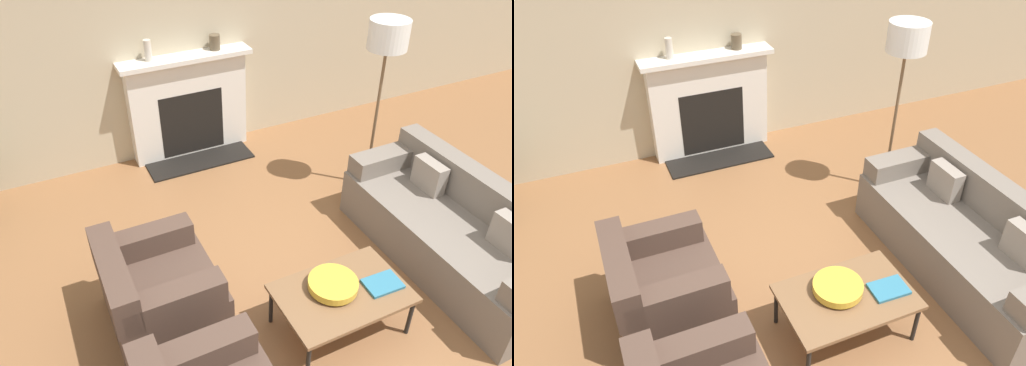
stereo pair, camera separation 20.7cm
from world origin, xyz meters
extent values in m
plane|color=brown|center=(0.00, 0.00, 0.00)|extent=(18.00, 18.00, 0.00)
cube|color=#BCAD8E|center=(0.00, 3.13, 1.45)|extent=(18.00, 0.06, 2.90)
cube|color=silver|center=(0.03, 3.00, 0.57)|extent=(1.34, 0.20, 1.13)
cube|color=black|center=(0.03, 2.91, 0.41)|extent=(0.74, 0.04, 0.74)
cube|color=black|center=(0.03, 2.72, 0.01)|extent=(1.21, 0.40, 0.02)
cube|color=silver|center=(0.03, 2.97, 1.16)|extent=(1.46, 0.28, 0.05)
cube|color=slate|center=(1.38, 0.24, 0.23)|extent=(0.80, 2.02, 0.46)
cube|color=slate|center=(1.69, 0.24, 0.62)|extent=(0.20, 2.02, 0.33)
cube|color=slate|center=(1.38, 1.14, 0.55)|extent=(0.74, 0.22, 0.18)
cube|color=gray|center=(1.50, 0.70, 0.60)|extent=(0.12, 0.32, 0.28)
cube|color=gray|center=(1.50, -0.21, 0.60)|extent=(0.12, 0.32, 0.28)
cube|color=#4C382D|center=(-1.02, -0.11, 0.54)|extent=(0.72, 0.18, 0.20)
cube|color=#4C382D|center=(-1.02, 0.68, 0.22)|extent=(0.80, 0.85, 0.44)
cube|color=#4C382D|center=(-1.34, 0.68, 0.60)|extent=(0.18, 0.85, 0.32)
cube|color=#4C382D|center=(-1.02, 0.35, 0.54)|extent=(0.72, 0.18, 0.20)
cube|color=#4C382D|center=(-1.02, 1.02, 0.54)|extent=(0.72, 0.18, 0.20)
cube|color=brown|center=(0.13, 0.03, 0.37)|extent=(0.96, 0.63, 0.03)
cylinder|color=black|center=(-0.30, -0.24, 0.18)|extent=(0.03, 0.03, 0.36)
cylinder|color=black|center=(0.57, -0.24, 0.18)|extent=(0.03, 0.03, 0.36)
cylinder|color=black|center=(-0.30, 0.31, 0.18)|extent=(0.03, 0.03, 0.36)
cylinder|color=black|center=(0.57, 0.31, 0.18)|extent=(0.03, 0.03, 0.36)
cylinder|color=gold|center=(0.09, 0.09, 0.40)|extent=(0.13, 0.13, 0.02)
cylinder|color=gold|center=(0.09, 0.09, 0.44)|extent=(0.37, 0.37, 0.06)
cube|color=teal|center=(0.44, -0.04, 0.40)|extent=(0.28, 0.20, 0.02)
cylinder|color=brown|center=(1.49, 1.52, 0.01)|extent=(0.29, 0.29, 0.03)
cylinder|color=brown|center=(1.49, 1.52, 0.79)|extent=(0.03, 0.03, 1.51)
cylinder|color=white|center=(1.49, 1.52, 1.64)|extent=(0.37, 0.37, 0.27)
cylinder|color=beige|center=(-0.35, 3.00, 1.29)|extent=(0.08, 0.08, 0.22)
cylinder|color=brown|center=(0.39, 3.00, 1.26)|extent=(0.12, 0.12, 0.16)
camera|label=1|loc=(-1.53, -1.94, 3.12)|focal=35.00mm
camera|label=2|loc=(-1.34, -2.03, 3.12)|focal=35.00mm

